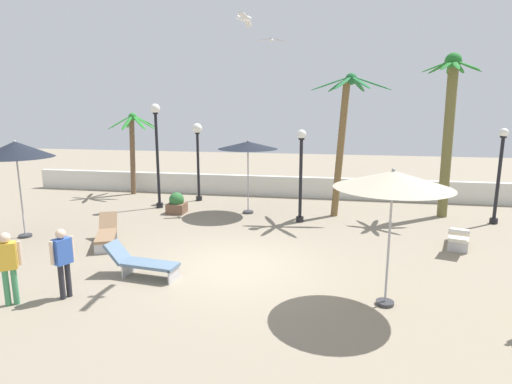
# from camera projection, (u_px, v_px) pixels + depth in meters

# --- Properties ---
(ground_plane) EXTENTS (56.00, 56.00, 0.00)m
(ground_plane) POSITION_uv_depth(u_px,v_px,m) (234.00, 266.00, 11.34)
(ground_plane) COLOR gray
(boundary_wall) EXTENTS (25.20, 0.30, 0.97)m
(boundary_wall) POSITION_uv_depth(u_px,v_px,m) (279.00, 186.00, 20.12)
(boundary_wall) COLOR silver
(boundary_wall) RESTS_ON ground_plane
(patio_umbrella_0) EXTENTS (2.29, 2.29, 3.19)m
(patio_umbrella_0) POSITION_uv_depth(u_px,v_px,m) (16.00, 150.00, 13.31)
(patio_umbrella_0) COLOR #333338
(patio_umbrella_0) RESTS_ON ground_plane
(patio_umbrella_1) EXTENTS (2.37, 2.37, 2.95)m
(patio_umbrella_1) POSITION_uv_depth(u_px,v_px,m) (248.00, 146.00, 16.46)
(patio_umbrella_1) COLOR #333338
(patio_umbrella_1) RESTS_ON ground_plane
(patio_umbrella_2) EXTENTS (2.43, 2.43, 3.00)m
(patio_umbrella_2) POSITION_uv_depth(u_px,v_px,m) (393.00, 180.00, 8.58)
(patio_umbrella_2) COLOR #333338
(patio_umbrella_2) RESTS_ON ground_plane
(palm_tree_0) EXTENTS (2.42, 2.42, 3.95)m
(palm_tree_0) POSITION_uv_depth(u_px,v_px,m) (133.00, 140.00, 20.21)
(palm_tree_0) COLOR brown
(palm_tree_0) RESTS_ON ground_plane
(palm_tree_1) EXTENTS (3.00, 2.86, 5.45)m
(palm_tree_1) POSITION_uv_depth(u_px,v_px,m) (344.00, 127.00, 15.87)
(palm_tree_1) COLOR brown
(palm_tree_1) RESTS_ON ground_plane
(palm_tree_2) EXTENTS (2.18, 2.19, 6.17)m
(palm_tree_2) POSITION_uv_depth(u_px,v_px,m) (449.00, 120.00, 15.75)
(palm_tree_2) COLOR brown
(palm_tree_2) RESTS_ON ground_plane
(lamp_post_0) EXTENTS (0.31, 0.31, 3.49)m
(lamp_post_0) POSITION_uv_depth(u_px,v_px,m) (499.00, 171.00, 15.09)
(lamp_post_0) COLOR black
(lamp_post_0) RESTS_ON ground_plane
(lamp_post_1) EXTENTS (0.44, 0.44, 3.51)m
(lamp_post_1) POSITION_uv_depth(u_px,v_px,m) (198.00, 148.00, 18.80)
(lamp_post_1) COLOR black
(lamp_post_1) RESTS_ON ground_plane
(lamp_post_2) EXTENTS (0.39, 0.39, 4.35)m
(lamp_post_2) POSITION_uv_depth(u_px,v_px,m) (157.00, 143.00, 17.38)
(lamp_post_2) COLOR black
(lamp_post_2) RESTS_ON ground_plane
(lamp_post_3) EXTENTS (0.34, 0.34, 3.43)m
(lamp_post_3) POSITION_uv_depth(u_px,v_px,m) (301.00, 169.00, 15.30)
(lamp_post_3) COLOR black
(lamp_post_3) RESTS_ON ground_plane
(lounge_chair_0) EXTENTS (1.06, 1.92, 0.81)m
(lounge_chair_0) POSITION_uv_depth(u_px,v_px,m) (459.00, 236.00, 12.68)
(lounge_chair_0) COLOR #B7B7BC
(lounge_chair_0) RESTS_ON ground_plane
(lounge_chair_1) EXTENTS (1.28, 1.95, 0.84)m
(lounge_chair_1) POSITION_uv_depth(u_px,v_px,m) (106.00, 232.00, 13.06)
(lounge_chair_1) COLOR #B7B7BC
(lounge_chair_1) RESTS_ON ground_plane
(lounge_chair_2) EXTENTS (1.94, 0.77, 0.84)m
(lounge_chair_2) POSITION_uv_depth(u_px,v_px,m) (141.00, 262.00, 10.58)
(lounge_chair_2) COLOR #B7B7BC
(lounge_chair_2) RESTS_ON ground_plane
(guest_0) EXTENTS (0.36, 0.52, 1.61)m
(guest_0) POSITION_uv_depth(u_px,v_px,m) (63.00, 257.00, 9.28)
(guest_0) COLOR #26262D
(guest_0) RESTS_ON ground_plane
(guest_1) EXTENTS (0.47, 0.40, 1.63)m
(guest_1) POSITION_uv_depth(u_px,v_px,m) (8.00, 262.00, 8.94)
(guest_1) COLOR #3F8C59
(guest_1) RESTS_ON ground_plane
(seagull_0) EXTENTS (1.15, 0.60, 0.15)m
(seagull_0) POSITION_uv_depth(u_px,v_px,m) (271.00, 40.00, 16.85)
(seagull_0) COLOR white
(seagull_1) EXTENTS (0.38, 1.36, 0.18)m
(seagull_1) POSITION_uv_depth(u_px,v_px,m) (244.00, 18.00, 10.01)
(seagull_1) COLOR white
(planter) EXTENTS (0.70, 0.70, 0.85)m
(planter) POSITION_uv_depth(u_px,v_px,m) (177.00, 204.00, 16.94)
(planter) COLOR brown
(planter) RESTS_ON ground_plane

